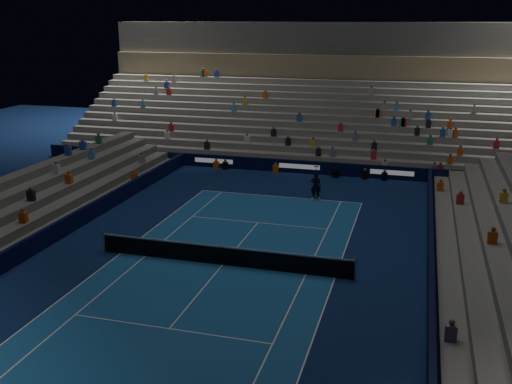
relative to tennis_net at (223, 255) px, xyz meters
The scene contains 9 objects.
ground 0.50m from the tennis_net, ahead, with size 90.00×90.00×0.00m, color #0B1C47.
court_surface 0.50m from the tennis_net, ahead, with size 10.97×23.77×0.01m, color #1A528F.
sponsor_barrier_far 18.50m from the tennis_net, 90.00° to the left, with size 44.00×0.25×1.00m, color black.
sponsor_barrier_east 9.70m from the tennis_net, ahead, with size 0.25×37.00×1.00m, color black.
sponsor_barrier_west 9.70m from the tennis_net, behind, with size 0.25×37.00×1.00m, color black.
grandstand_main 28.05m from the tennis_net, 90.00° to the left, with size 44.00×15.20×11.20m.
tennis_net is the anchor object (origin of this frame).
tennis_player 12.18m from the tennis_net, 78.49° to the left, with size 0.68×0.45×1.87m, color black.
broadcast_camera 18.29m from the tennis_net, 81.01° to the left, with size 0.63×1.01×0.64m.
Camera 1 is at (8.72, -25.06, 11.51)m, focal length 41.38 mm.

